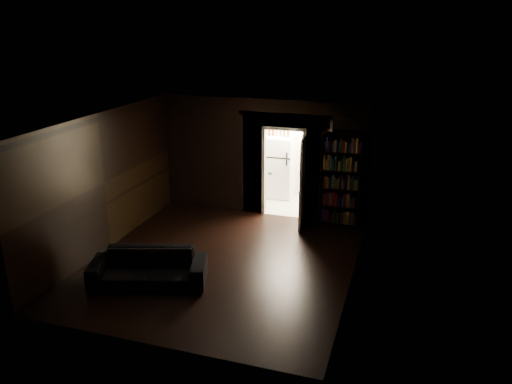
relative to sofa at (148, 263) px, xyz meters
The scene contains 9 objects.
ground 1.53m from the sofa, 49.21° to the left, with size 5.50×5.50×0.00m, color black.
room_walls 2.72m from the sofa, 66.39° to the left, with size 5.02×5.61×2.84m.
kitchen_alcove 5.27m from the sofa, 73.61° to the left, with size 2.20×1.80×2.60m.
sofa is the anchor object (origin of this frame).
bookshelf 4.73m from the sofa, 52.57° to the left, with size 0.90×0.32×2.20m, color black.
refrigerator 5.35m from the sofa, 78.95° to the left, with size 0.74×0.68×1.65m, color white.
door 4.03m from the sofa, 59.68° to the left, with size 0.85×0.05×2.05m, color white.
figurine 4.87m from the sofa, 54.55° to the left, with size 0.09×0.09×0.27m, color silver.
bottles 5.44m from the sofa, 79.05° to the left, with size 0.68×0.09×0.28m, color black.
Camera 1 is at (3.28, -8.15, 4.49)m, focal length 35.00 mm.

